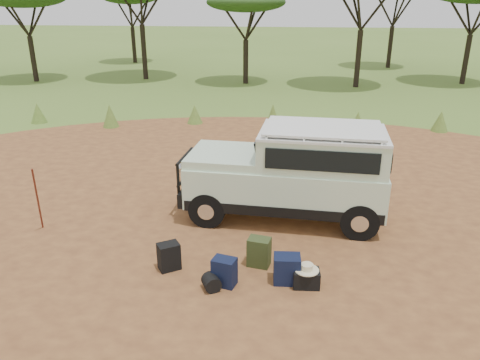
# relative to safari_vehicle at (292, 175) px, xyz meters

# --- Properties ---
(ground) EXTENTS (140.00, 140.00, 0.00)m
(ground) POSITION_rel_safari_vehicle_xyz_m (-0.78, -1.39, -1.01)
(ground) COLOR #527228
(ground) RESTS_ON ground
(dirt_clearing) EXTENTS (23.00, 23.00, 0.01)m
(dirt_clearing) POSITION_rel_safari_vehicle_xyz_m (-0.78, -1.39, -1.00)
(dirt_clearing) COLOR #955D31
(dirt_clearing) RESTS_ON ground
(grass_fringe) EXTENTS (36.60, 1.60, 0.90)m
(grass_fringe) POSITION_rel_safari_vehicle_xyz_m (-0.67, 7.28, -0.60)
(grass_fringe) COLOR #527228
(grass_fringe) RESTS_ON ground
(safari_vehicle) EXTENTS (4.40, 1.96, 2.08)m
(safari_vehicle) POSITION_rel_safari_vehicle_xyz_m (0.00, 0.00, 0.00)
(safari_vehicle) COLOR silver
(safari_vehicle) RESTS_ON ground
(walking_staff) EXTENTS (0.28, 0.44, 1.48)m
(walking_staff) POSITION_rel_safari_vehicle_xyz_m (-5.07, -1.31, -0.27)
(walking_staff) COLOR maroon
(walking_staff) RESTS_ON ground
(backpack_black) EXTENTS (0.46, 0.43, 0.50)m
(backpack_black) POSITION_rel_safari_vehicle_xyz_m (-2.11, -2.37, -0.75)
(backpack_black) COLOR black
(backpack_black) RESTS_ON ground
(backpack_navy) EXTENTS (0.44, 0.36, 0.50)m
(backpack_navy) POSITION_rel_safari_vehicle_xyz_m (-1.06, -2.74, -0.76)
(backpack_navy) COLOR #0F1932
(backpack_navy) RESTS_ON ground
(backpack_olive) EXTENTS (0.44, 0.35, 0.54)m
(backpack_olive) POSITION_rel_safari_vehicle_xyz_m (-0.53, -2.06, -0.73)
(backpack_olive) COLOR #35411E
(backpack_olive) RESTS_ON ground
(duffel_navy) EXTENTS (0.47, 0.36, 0.50)m
(duffel_navy) POSITION_rel_safari_vehicle_xyz_m (-0.03, -2.53, -0.75)
(duffel_navy) COLOR #0F1932
(duffel_navy) RESTS_ON ground
(hard_case) EXTENTS (0.46, 0.34, 0.31)m
(hard_case) POSITION_rel_safari_vehicle_xyz_m (0.30, -2.63, -0.85)
(hard_case) COLOR black
(hard_case) RESTS_ON ground
(stuff_sack) EXTENTS (0.37, 0.37, 0.28)m
(stuff_sack) POSITION_rel_safari_vehicle_xyz_m (-1.26, -2.91, -0.87)
(stuff_sack) COLOR black
(stuff_sack) RESTS_ON ground
(safari_hat) EXTENTS (0.41, 0.41, 0.12)m
(safari_hat) POSITION_rel_safari_vehicle_xyz_m (0.30, -2.63, -0.65)
(safari_hat) COLOR beige
(safari_hat) RESTS_ON hard_case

